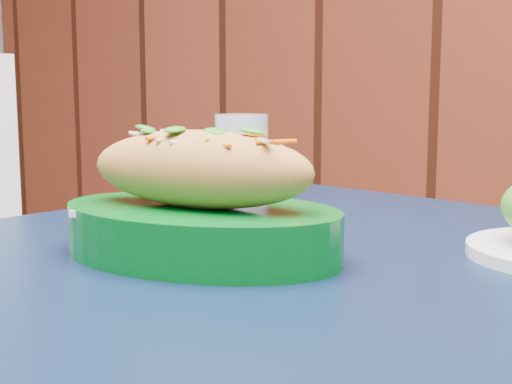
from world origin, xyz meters
The scene contains 3 objects.
cafe_table centered at (0.05, 1.55, 0.66)m, with size 0.90×0.90×0.75m.
banh_mi_basket centered at (-0.02, 1.48, 0.80)m, with size 0.31×0.23×0.13m.
water_glass centered at (-0.21, 1.79, 0.81)m, with size 0.08×0.08×0.12m, color silver.
Camera 1 is at (0.42, 0.97, 0.91)m, focal length 50.00 mm.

